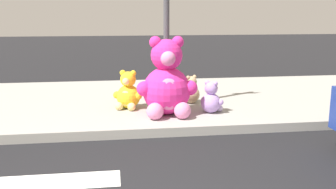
{
  "coord_description": "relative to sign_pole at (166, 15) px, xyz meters",
  "views": [
    {
      "loc": [
        0.02,
        -2.63,
        1.89
      ],
      "look_at": [
        0.91,
        3.6,
        0.55
      ],
      "focal_mm": 41.2,
      "sensor_mm": 36.0,
      "label": 1
    }
  ],
  "objects": [
    {
      "name": "plush_lime",
      "position": [
        -0.04,
        1.05,
        -1.49
      ],
      "size": [
        0.37,
        0.38,
        0.52
      ],
      "color": "#8CD133",
      "rests_on": "sidewalk"
    },
    {
      "name": "sign_pole",
      "position": [
        0.0,
        0.0,
        0.0
      ],
      "size": [
        0.56,
        0.11,
        3.2
      ],
      "color": "#4C4C51",
      "rests_on": "sidewalk"
    },
    {
      "name": "plush_yellow",
      "position": [
        -0.73,
        -0.06,
        -1.41
      ],
      "size": [
        0.52,
        0.51,
        0.71
      ],
      "color": "yellow",
      "rests_on": "sidewalk"
    },
    {
      "name": "plush_pink_large",
      "position": [
        -0.08,
        -0.59,
        -1.16
      ],
      "size": [
        1.05,
        0.92,
        1.36
      ],
      "color": "#F22D93",
      "rests_on": "sidewalk"
    },
    {
      "name": "plush_lavender",
      "position": [
        0.72,
        -0.56,
        -1.47
      ],
      "size": [
        0.41,
        0.41,
        0.57
      ],
      "color": "#B28CD8",
      "rests_on": "sidewalk"
    },
    {
      "name": "plush_tan",
      "position": [
        0.51,
        0.22,
        -1.48
      ],
      "size": [
        0.39,
        0.4,
        0.55
      ],
      "color": "tan",
      "rests_on": "sidewalk"
    },
    {
      "name": "sidewalk",
      "position": [
        -1.0,
        0.8,
        -1.77
      ],
      "size": [
        28.0,
        4.4,
        0.15
      ],
      "primitive_type": "cube",
      "color": "#9E9B93",
      "rests_on": "ground_plane"
    }
  ]
}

